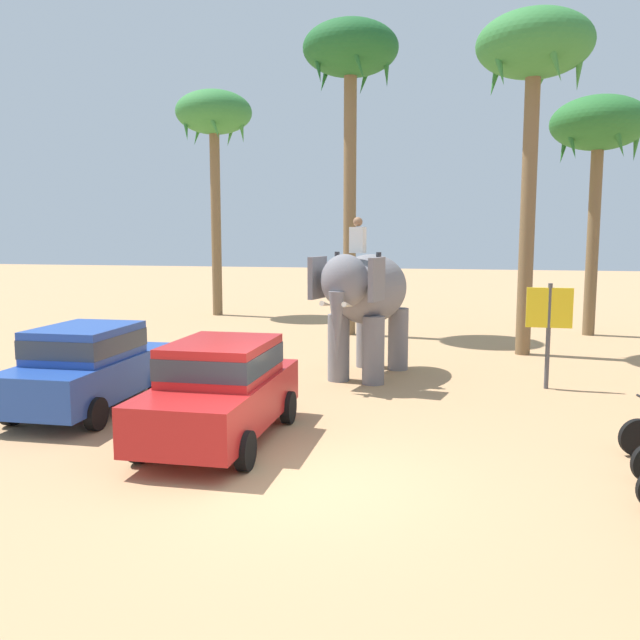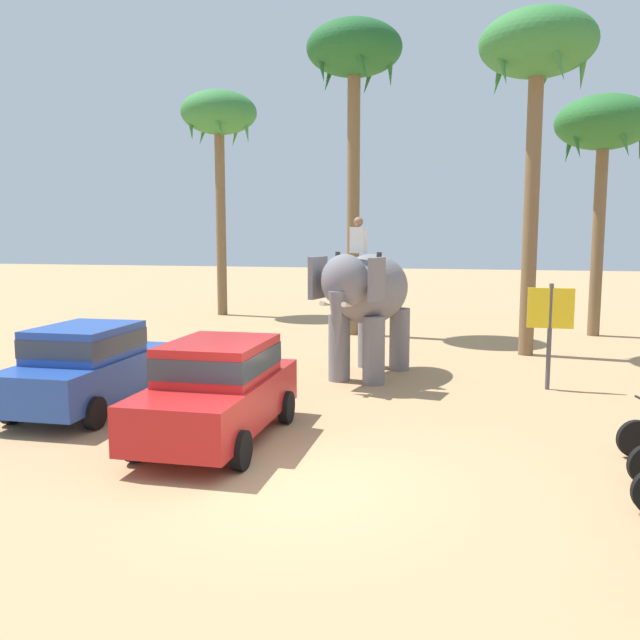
% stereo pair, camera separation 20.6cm
% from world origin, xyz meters
% --- Properties ---
extents(ground_plane, '(120.00, 120.00, 0.00)m').
position_xyz_m(ground_plane, '(0.00, 0.00, 0.00)').
color(ground_plane, tan).
extents(car_sedan_foreground, '(1.94, 4.13, 1.70)m').
position_xyz_m(car_sedan_foreground, '(-1.76, 1.56, 0.93)').
color(car_sedan_foreground, red).
rests_on(car_sedan_foreground, ground).
extents(car_parked_far_side, '(1.97, 4.15, 1.70)m').
position_xyz_m(car_parked_far_side, '(-5.05, 2.82, 0.93)').
color(car_parked_far_side, '#23479E').
rests_on(car_parked_far_side, ground).
extents(elephant_with_mahout, '(2.25, 4.01, 3.88)m').
position_xyz_m(elephant_with_mahout, '(-0.18, 7.19, 1.99)').
color(elephant_with_mahout, slate).
rests_on(elephant_with_mahout, ground).
extents(palm_tree_behind_elephant, '(3.20, 3.20, 9.48)m').
position_xyz_m(palm_tree_behind_elephant, '(-8.48, 18.34, 8.24)').
color(palm_tree_behind_elephant, brown).
rests_on(palm_tree_behind_elephant, ground).
extents(palm_tree_near_hut, '(3.20, 3.20, 10.54)m').
position_xyz_m(palm_tree_near_hut, '(-1.86, 14.01, 9.20)').
color(palm_tree_near_hut, brown).
rests_on(palm_tree_near_hut, ground).
extents(palm_tree_left_of_road, '(3.20, 3.20, 9.60)m').
position_xyz_m(palm_tree_left_of_road, '(3.80, 11.29, 8.36)').
color(palm_tree_left_of_road, brown).
rests_on(palm_tree_left_of_road, ground).
extents(palm_tree_far_back, '(3.20, 3.20, 8.09)m').
position_xyz_m(palm_tree_far_back, '(6.31, 15.74, 6.96)').
color(palm_tree_far_back, brown).
rests_on(palm_tree_far_back, ground).
extents(signboard_yellow, '(1.00, 0.10, 2.40)m').
position_xyz_m(signboard_yellow, '(4.02, 6.83, 1.69)').
color(signboard_yellow, '#4C4C51').
rests_on(signboard_yellow, ground).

